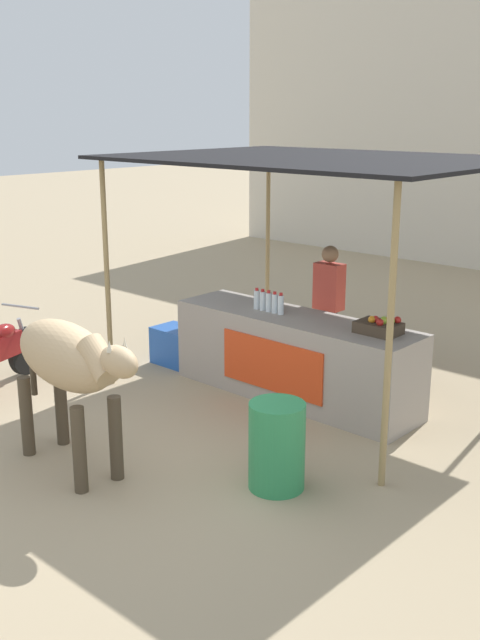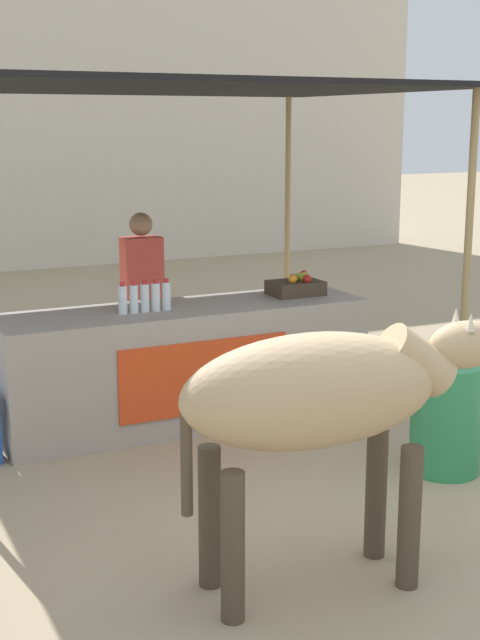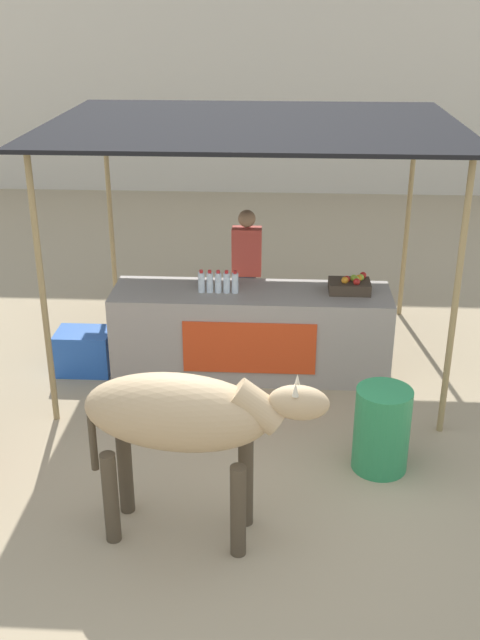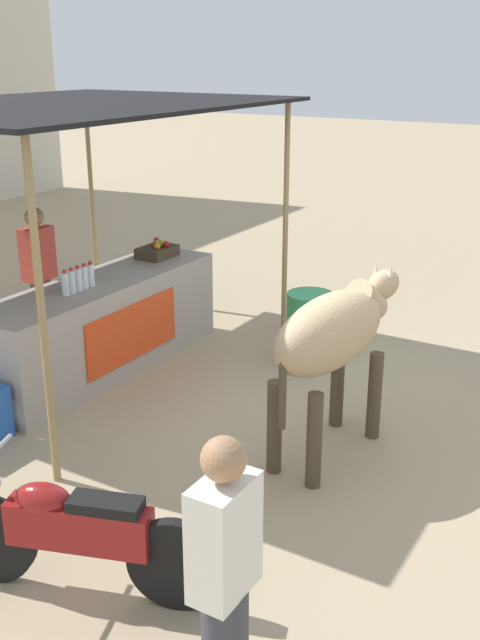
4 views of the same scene
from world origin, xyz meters
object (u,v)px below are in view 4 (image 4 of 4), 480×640
water_barrel (309,328)px  passerby_on_street (225,596)px  fruit_crate (158,250)px  cow (334,335)px  stall_counter (102,325)px  motorcycle_parked (76,533)px  vendor_behind_counter (40,282)px

water_barrel → passerby_on_street: (-4.42, -1.72, 0.46)m
fruit_crate → cow: (-1.42, -2.81, -0.00)m
fruit_crate → water_barrel: size_ratio=0.56×
stall_counter → water_barrel: (1.23, -1.79, -0.09)m
stall_counter → fruit_crate: 1.20m
stall_counter → fruit_crate: fruit_crate is taller
fruit_crate → motorcycle_parked: (-3.82, -2.23, -0.61)m
fruit_crate → passerby_on_street: 5.54m
vendor_behind_counter → fruit_crate: bearing=-31.4°
water_barrel → fruit_crate: bearing=95.3°
stall_counter → passerby_on_street: bearing=-132.3°
vendor_behind_counter → cow: (-0.28, -3.51, 0.18)m
water_barrel → passerby_on_street: size_ratio=0.47×
stall_counter → vendor_behind_counter: (-0.09, 0.75, 0.37)m
stall_counter → vendor_behind_counter: bearing=96.5°
water_barrel → cow: (-1.59, -0.97, 0.64)m
fruit_crate → cow: bearing=-116.8°
vendor_behind_counter → water_barrel: size_ratio=2.11×
stall_counter → fruit_crate: (1.06, 0.05, 0.55)m
stall_counter → motorcycle_parked: (-2.76, -2.18, -0.05)m
water_barrel → passerby_on_street: 4.76m
cow → passerby_on_street: (-2.83, -0.74, -0.18)m
stall_counter → water_barrel: size_ratio=3.84×
fruit_crate → motorcycle_parked: fruit_crate is taller
fruit_crate → passerby_on_street: passerby_on_street is taller
fruit_crate → water_barrel: (0.17, -1.84, -0.64)m
vendor_behind_counter → passerby_on_street: size_ratio=1.00×
stall_counter → passerby_on_street: size_ratio=1.82×
water_barrel → stall_counter: bearing=124.5°
fruit_crate → passerby_on_street: size_ratio=0.27×
stall_counter → motorcycle_parked: 3.52m
vendor_behind_counter → water_barrel: vendor_behind_counter is taller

